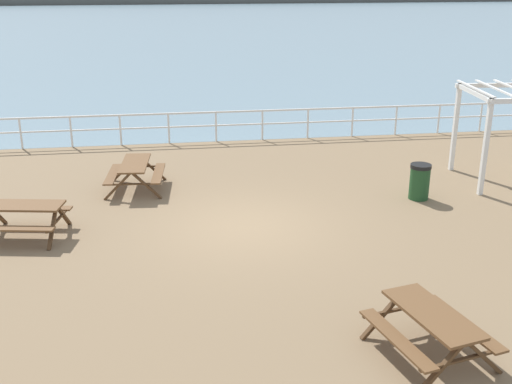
{
  "coord_description": "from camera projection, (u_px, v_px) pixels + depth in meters",
  "views": [
    {
      "loc": [
        -1.75,
        -13.71,
        5.83
      ],
      "look_at": [
        0.29,
        0.13,
        0.8
      ],
      "focal_mm": 44.2,
      "sensor_mm": 36.0,
      "label": 1
    }
  ],
  "objects": [
    {
      "name": "picnic_table_near_right",
      "position": [
        23.0,
        212.0,
        14.22
      ],
      "size": [
        2.04,
        1.81,
        0.8
      ],
      "rotation": [
        0.0,
        0.0,
        -0.18
      ],
      "color": "brown",
      "rests_on": "ground"
    },
    {
      "name": "ground_plane",
      "position": [
        245.0,
        230.0,
        15.01
      ],
      "size": [
        30.0,
        24.0,
        0.2
      ],
      "primitive_type": "cube",
      "color": "#846B4C"
    },
    {
      "name": "picnic_table_mid_centre",
      "position": [
        135.0,
        169.0,
        17.24
      ],
      "size": [
        1.67,
        1.92,
        0.8
      ],
      "rotation": [
        0.0,
        0.0,
        1.49
      ],
      "color": "brown",
      "rests_on": "ground"
    },
    {
      "name": "picnic_table_far_left",
      "position": [
        431.0,
        323.0,
        9.81
      ],
      "size": [
        1.87,
        2.09,
        0.8
      ],
      "rotation": [
        0.0,
        0.0,
        1.8
      ],
      "color": "brown",
      "rests_on": "ground"
    },
    {
      "name": "seaward_railing",
      "position": [
        216.0,
        121.0,
        21.94
      ],
      "size": [
        23.07,
        0.07,
        1.08
      ],
      "color": "white",
      "rests_on": "ground"
    },
    {
      "name": "sea_band",
      "position": [
        178.0,
        27.0,
        64.09
      ],
      "size": [
        142.0,
        90.0,
        0.01
      ],
      "primitive_type": "cube",
      "color": "gray",
      "rests_on": "ground"
    },
    {
      "name": "litter_bin",
      "position": [
        420.0,
        181.0,
        16.59
      ],
      "size": [
        0.55,
        0.55,
        0.95
      ],
      "color": "#1E4723",
      "rests_on": "ground"
    },
    {
      "name": "distant_shoreline",
      "position": [
        170.0,
        3.0,
        104.12
      ],
      "size": [
        142.0,
        6.0,
        1.8
      ],
      "primitive_type": "cube",
      "color": "#4C4C47",
      "rests_on": "ground"
    },
    {
      "name": "lattice_pergola",
      "position": [
        511.0,
        113.0,
        17.48
      ],
      "size": [
        2.62,
        2.73,
        2.7
      ],
      "rotation": [
        0.0,
        0.0,
        -0.08
      ],
      "color": "white",
      "rests_on": "ground"
    }
  ]
}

